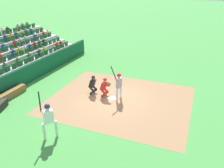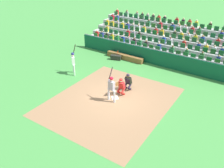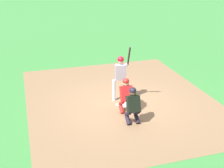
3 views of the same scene
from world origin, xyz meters
name	(u,v)px [view 1 (image 1 of 3)]	position (x,y,z in m)	size (l,w,h in m)	color
ground_plane	(112,98)	(0.00, 0.00, 0.00)	(160.00, 160.00, 0.00)	#3F8A3D
infield_dirt_patch	(120,100)	(0.00, 0.50, 0.00)	(7.12, 8.49, 0.01)	#906B4A
home_plate_marker	(112,98)	(0.00, 0.00, 0.02)	(0.44, 0.44, 0.02)	white
batter_at_plate	(119,84)	(0.01, 0.41, 1.11)	(0.64, 0.60, 2.24)	silver
catcher_crouching	(105,86)	(-0.10, -0.57, 0.73)	(0.46, 0.71, 1.31)	red
home_plate_umpire	(93,84)	(-0.14, -1.42, 0.71)	(0.46, 0.46, 1.31)	#241D2E
dugout_wall	(28,74)	(0.00, -6.58, 0.66)	(16.23, 0.24, 1.38)	#0D4B30
dugout_bench	(2,99)	(2.96, -6.03, 0.22)	(3.66, 0.40, 0.44)	brown
equipment_duffel_bag	(1,105)	(3.60, -5.48, 0.21)	(0.95, 0.36, 0.43)	black
on_deck_batter	(48,117)	(4.76, -1.18, 1.15)	(0.60, 0.70, 2.38)	silver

